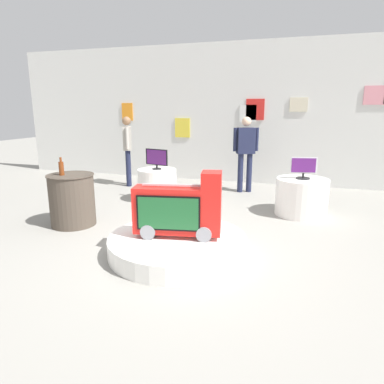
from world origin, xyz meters
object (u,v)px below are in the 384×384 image
(main_display_pedestal, at_px, (178,245))
(display_pedestal_center_rear, at_px, (301,197))
(tv_on_left_rear, at_px, (157,158))
(side_table_round, at_px, (72,199))
(shopper_browsing_near_truck, at_px, (128,146))
(bottle_on_side_table, at_px, (61,168))
(display_pedestal_left_rear, at_px, (157,185))
(shopper_browsing_rear, at_px, (246,149))
(novelty_firetruck_tv, at_px, (179,210))
(tv_on_center_rear, at_px, (304,168))

(main_display_pedestal, distance_m, display_pedestal_center_rear, 2.68)
(tv_on_left_rear, xyz_separation_m, side_table_round, (-0.70, -1.77, -0.45))
(shopper_browsing_near_truck, bearing_deg, bottle_on_side_table, -81.69)
(display_pedestal_left_rear, height_order, shopper_browsing_rear, shopper_browsing_rear)
(novelty_firetruck_tv, bearing_deg, bottle_on_side_table, 166.80)
(novelty_firetruck_tv, distance_m, display_pedestal_left_rear, 2.69)
(tv_on_center_rear, xyz_separation_m, side_table_round, (-3.46, -1.64, -0.42))
(novelty_firetruck_tv, height_order, display_pedestal_left_rear, novelty_firetruck_tv)
(novelty_firetruck_tv, distance_m, shopper_browsing_near_truck, 4.28)
(shopper_browsing_near_truck, xyz_separation_m, shopper_browsing_rear, (2.77, 0.16, 0.01))
(side_table_round, xyz_separation_m, bottle_on_side_table, (-0.08, -0.08, 0.51))
(side_table_round, distance_m, shopper_browsing_near_truck, 2.98)
(bottle_on_side_table, xyz_separation_m, shopper_browsing_rear, (2.33, 3.13, 0.03))
(novelty_firetruck_tv, relative_size, bottle_on_side_table, 4.04)
(novelty_firetruck_tv, distance_m, side_table_round, 2.07)
(bottle_on_side_table, bearing_deg, tv_on_center_rear, 25.98)
(display_pedestal_left_rear, height_order, tv_on_left_rear, tv_on_left_rear)
(side_table_round, height_order, shopper_browsing_near_truck, shopper_browsing_near_truck)
(shopper_browsing_rear, bearing_deg, side_table_round, -126.46)
(novelty_firetruck_tv, relative_size, side_table_round, 1.37)
(main_display_pedestal, bearing_deg, tv_on_left_rear, 118.49)
(main_display_pedestal, relative_size, side_table_round, 2.16)
(novelty_firetruck_tv, height_order, tv_on_left_rear, novelty_firetruck_tv)
(tv_on_left_rear, relative_size, side_table_round, 0.61)
(tv_on_left_rear, bearing_deg, side_table_round, -111.46)
(shopper_browsing_rear, bearing_deg, tv_on_center_rear, -49.23)
(display_pedestal_center_rear, relative_size, shopper_browsing_near_truck, 0.54)
(shopper_browsing_near_truck, bearing_deg, side_table_round, -79.84)
(display_pedestal_left_rear, bearing_deg, shopper_browsing_rear, 39.22)
(bottle_on_side_table, distance_m, shopper_browsing_rear, 3.90)
(bottle_on_side_table, height_order, shopper_browsing_rear, shopper_browsing_rear)
(display_pedestal_left_rear, xyz_separation_m, bottle_on_side_table, (-0.78, -1.86, 0.61))
(main_display_pedestal, distance_m, bottle_on_side_table, 2.25)
(main_display_pedestal, xyz_separation_m, novelty_firetruck_tv, (0.02, -0.00, 0.46))
(main_display_pedestal, relative_size, novelty_firetruck_tv, 1.57)
(display_pedestal_left_rear, distance_m, bottle_on_side_table, 2.10)
(display_pedestal_center_rear, relative_size, bottle_on_side_table, 3.20)
(main_display_pedestal, distance_m, tv_on_center_rear, 2.76)
(side_table_round, bearing_deg, tv_on_left_rear, 68.54)
(tv_on_left_rear, height_order, display_pedestal_center_rear, tv_on_left_rear)
(display_pedestal_center_rear, distance_m, tv_on_center_rear, 0.51)
(display_pedestal_center_rear, bearing_deg, shopper_browsing_rear, 130.87)
(novelty_firetruck_tv, xyz_separation_m, display_pedestal_center_rear, (1.47, 2.21, -0.26))
(main_display_pedestal, height_order, shopper_browsing_rear, shopper_browsing_rear)
(display_pedestal_center_rear, height_order, shopper_browsing_near_truck, shopper_browsing_near_truck)
(bottle_on_side_table, bearing_deg, main_display_pedestal, -13.26)
(display_pedestal_center_rear, bearing_deg, side_table_round, -154.53)
(tv_on_center_rear, bearing_deg, tv_on_left_rear, 177.34)
(main_display_pedestal, relative_size, display_pedestal_left_rear, 2.29)
(shopper_browsing_near_truck, height_order, shopper_browsing_rear, shopper_browsing_rear)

